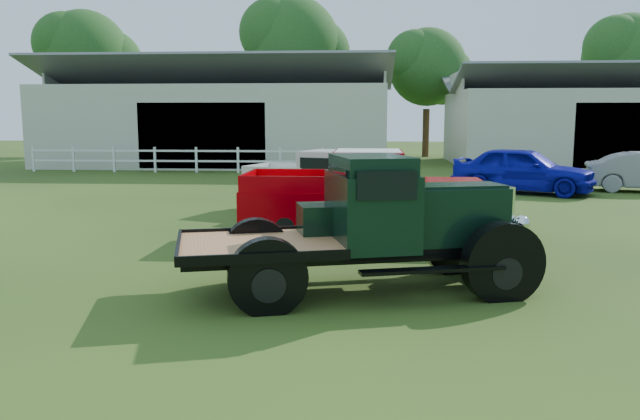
# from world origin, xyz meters

# --- Properties ---
(ground) EXTENTS (120.00, 120.00, 0.00)m
(ground) POSITION_xyz_m (0.00, 0.00, 0.00)
(ground) COLOR #253313
(shed_left) EXTENTS (18.80, 10.20, 5.60)m
(shed_left) POSITION_xyz_m (-7.00, 26.00, 2.80)
(shed_left) COLOR #A2A190
(shed_left) RESTS_ON ground
(shed_right) EXTENTS (16.80, 9.20, 5.20)m
(shed_right) POSITION_xyz_m (14.00, 27.00, 2.60)
(shed_right) COLOR #A2A190
(shed_right) RESTS_ON ground
(fence_rail) EXTENTS (14.20, 0.16, 1.20)m
(fence_rail) POSITION_xyz_m (-8.00, 20.00, 0.60)
(fence_rail) COLOR white
(fence_rail) RESTS_ON ground
(tree_a) EXTENTS (6.30, 6.30, 10.50)m
(tree_a) POSITION_xyz_m (-18.00, 33.00, 5.25)
(tree_a) COLOR #1B4016
(tree_a) RESTS_ON ground
(tree_b) EXTENTS (6.90, 6.90, 11.50)m
(tree_b) POSITION_xyz_m (-4.00, 34.00, 5.75)
(tree_b) COLOR #1B4016
(tree_b) RESTS_ON ground
(tree_c) EXTENTS (5.40, 5.40, 9.00)m
(tree_c) POSITION_xyz_m (5.00, 33.00, 4.50)
(tree_c) COLOR #1B4016
(tree_c) RESTS_ON ground
(tree_d) EXTENTS (6.00, 6.00, 10.00)m
(tree_d) POSITION_xyz_m (18.00, 34.00, 5.00)
(tree_d) COLOR #1B4016
(tree_d) RESTS_ON ground
(vintage_flatbed) EXTENTS (5.46, 3.27, 2.02)m
(vintage_flatbed) POSITION_xyz_m (0.93, 0.05, 1.01)
(vintage_flatbed) COLOR black
(vintage_flatbed) RESTS_ON ground
(red_pickup) EXTENTS (5.28, 2.09, 1.91)m
(red_pickup) POSITION_xyz_m (0.91, 4.17, 0.96)
(red_pickup) COLOR #B00008
(red_pickup) RESTS_ON ground
(white_pickup) EXTENTS (4.86, 3.16, 1.66)m
(white_pickup) POSITION_xyz_m (-0.10, 7.73, 0.83)
(white_pickup) COLOR beige
(white_pickup) RESTS_ON ground
(misc_car_blue) EXTENTS (5.05, 3.78, 1.60)m
(misc_car_blue) POSITION_xyz_m (6.38, 12.78, 0.80)
(misc_car_blue) COLOR #0A0DA4
(misc_car_blue) RESTS_ON ground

